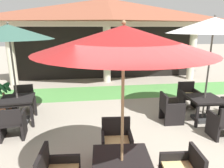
% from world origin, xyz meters
% --- Properties ---
extents(background_pavilion, '(10.21, 3.14, 4.00)m').
position_xyz_m(background_pavilion, '(0.00, 7.39, 3.18)').
color(background_pavilion, beige).
rests_on(background_pavilion, ground).
extents(lawn_strip, '(12.01, 1.90, 0.01)m').
position_xyz_m(lawn_strip, '(0.00, 5.52, 0.00)').
color(lawn_strip, '#519347').
rests_on(lawn_strip, ground).
extents(patio_table_near_foreground, '(0.97, 0.97, 0.73)m').
position_xyz_m(patio_table_near_foreground, '(-0.64, -0.14, 0.63)').
color(patio_table_near_foreground, black).
rests_on(patio_table_near_foreground, ground).
extents(patio_umbrella_near_foreground, '(2.33, 2.33, 2.77)m').
position_xyz_m(patio_umbrella_near_foreground, '(-0.64, -0.14, 2.52)').
color(patio_umbrella_near_foreground, '#2D2D2D').
rests_on(patio_umbrella_near_foreground, ground).
extents(patio_chair_near_foreground_north, '(0.65, 0.54, 0.91)m').
position_xyz_m(patio_chair_near_foreground_north, '(-0.56, 0.83, 0.42)').
color(patio_chair_near_foreground_north, black).
rests_on(patio_chair_near_foreground_north, ground).
extents(patio_table_mid_left, '(0.93, 0.93, 0.71)m').
position_xyz_m(patio_table_mid_left, '(2.30, 2.41, 0.62)').
color(patio_table_mid_left, black).
rests_on(patio_table_mid_left, ground).
extents(patio_umbrella_mid_left, '(2.50, 2.50, 3.01)m').
position_xyz_m(patio_umbrella_mid_left, '(2.30, 2.41, 2.71)').
color(patio_umbrella_mid_left, '#2D2D2D').
rests_on(patio_umbrella_mid_left, ground).
extents(patio_chair_mid_left_north, '(0.61, 0.56, 0.88)m').
position_xyz_m(patio_chair_mid_left_north, '(2.34, 3.41, 0.41)').
color(patio_chair_mid_left_north, black).
rests_on(patio_chair_mid_left_north, ground).
extents(patio_chair_mid_left_west, '(0.60, 0.58, 0.87)m').
position_xyz_m(patio_chair_mid_left_west, '(1.29, 2.44, 0.40)').
color(patio_chair_mid_left_west, black).
rests_on(patio_chair_mid_left_west, ground).
extents(patio_table_mid_right, '(0.97, 0.97, 0.76)m').
position_xyz_m(patio_table_mid_right, '(-3.07, 3.01, 0.65)').
color(patio_table_mid_right, black).
rests_on(patio_table_mid_right, ground).
extents(patio_umbrella_mid_right, '(2.32, 2.32, 2.83)m').
position_xyz_m(patio_umbrella_mid_right, '(-3.07, 3.01, 2.54)').
color(patio_umbrella_mid_right, '#2D2D2D').
rests_on(patio_umbrella_mid_right, ground).
extents(patio_chair_mid_right_south, '(0.63, 0.63, 0.84)m').
position_xyz_m(patio_chair_mid_right_south, '(-2.97, 2.12, 0.41)').
color(patio_chair_mid_right_south, black).
rests_on(patio_chair_mid_right_south, ground).
extents(patio_chair_mid_right_north, '(0.67, 0.61, 0.84)m').
position_xyz_m(patio_chair_mid_right_north, '(-3.17, 3.91, 0.40)').
color(patio_chair_mid_right_north, black).
rests_on(patio_chair_mid_right_north, ground).
extents(potted_palm_left_edge, '(0.55, 0.57, 1.10)m').
position_xyz_m(potted_palm_left_edge, '(-3.66, 3.64, 0.39)').
color(potted_palm_left_edge, '#995638').
rests_on(potted_palm_left_edge, ground).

